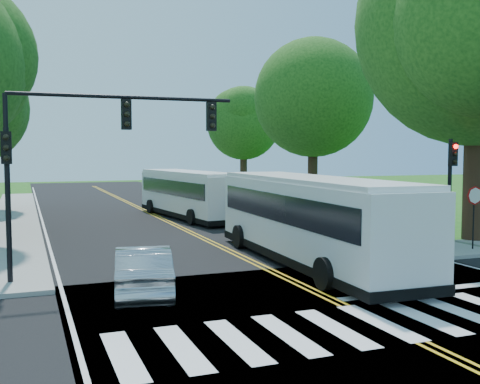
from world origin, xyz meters
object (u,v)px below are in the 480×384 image
signal_nw (89,141)px  bus_lead (310,218)px  suv (296,218)px  signal_ne (451,179)px  hatchback (143,271)px  dark_sedan (291,214)px  bus_follow (188,193)px

signal_nw → bus_lead: bearing=-0.9°
suv → signal_ne: bearing=92.7°
bus_lead → signal_nw: bearing=1.1°
signal_nw → hatchback: signal_nw is taller
hatchback → dark_sedan: size_ratio=0.94×
hatchback → suv: hatchback is taller
signal_nw → bus_follow: size_ratio=0.63×
signal_ne → bus_lead: size_ratio=0.36×
signal_ne → dark_sedan: 10.01m
bus_lead → bus_follow: bus_lead is taller
bus_follow → hatchback: size_ratio=2.65×
bus_lead → suv: (3.57, 8.15, -1.02)m
bus_follow → suv: bearing=110.5°
bus_follow → dark_sedan: bearing=118.5°
suv → bus_follow: bearing=-79.7°
bus_lead → dark_sedan: size_ratio=2.68×
suv → bus_lead: bearing=49.6°
hatchback → suv: bearing=-124.3°
suv → dark_sedan: dark_sedan is taller
bus_follow → bus_lead: bearing=83.8°
bus_follow → hatchback: 18.80m
bus_lead → hatchback: size_ratio=2.86×
hatchback → bus_lead: bearing=-151.0°
signal_nw → bus_lead: 8.12m
bus_follow → dark_sedan: bus_follow is taller
signal_nw → bus_lead: (7.65, -0.12, -2.72)m
bus_lead → bus_follow: (-0.14, 15.39, -0.14)m
bus_follow → dark_sedan: (4.11, -5.83, -0.85)m
bus_lead → dark_sedan: 10.40m
signal_ne → bus_follow: signal_ne is taller
bus_lead → suv: 8.96m
signal_ne → bus_lead: signal_ne is taller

